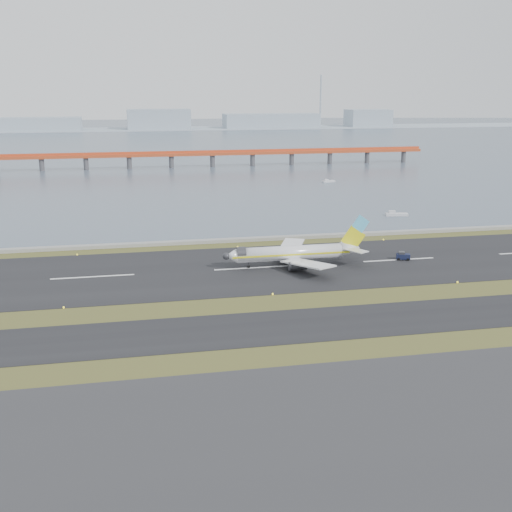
# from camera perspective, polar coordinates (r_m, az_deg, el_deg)

# --- Properties ---
(ground) EXTENTS (1000.00, 1000.00, 0.00)m
(ground) POSITION_cam_1_polar(r_m,az_deg,el_deg) (136.54, 2.20, -4.45)
(ground) COLOR #314117
(ground) RESTS_ON ground
(apron_strip) EXTENTS (1000.00, 50.00, 0.10)m
(apron_strip) POSITION_cam_1_polar(r_m,az_deg,el_deg) (88.83, 11.01, -15.81)
(apron_strip) COLOR #2E2F31
(apron_strip) RESTS_ON ground
(taxiway_strip) EXTENTS (1000.00, 18.00, 0.10)m
(taxiway_strip) POSITION_cam_1_polar(r_m,az_deg,el_deg) (125.61, 3.51, -6.18)
(taxiway_strip) COLOR black
(taxiway_strip) RESTS_ON ground
(runway_strip) EXTENTS (1000.00, 45.00, 0.10)m
(runway_strip) POSITION_cam_1_polar(r_m,az_deg,el_deg) (164.47, -0.28, -1.08)
(runway_strip) COLOR black
(runway_strip) RESTS_ON ground
(seawall) EXTENTS (1000.00, 2.50, 1.00)m
(seawall) POSITION_cam_1_polar(r_m,az_deg,el_deg) (192.93, -2.04, 1.42)
(seawall) COLOR #989792
(seawall) RESTS_ON ground
(bay_water) EXTENTS (1400.00, 800.00, 1.30)m
(bay_water) POSITION_cam_1_polar(r_m,az_deg,el_deg) (587.72, -8.70, 10.16)
(bay_water) COLOR #4B596B
(bay_water) RESTS_ON ground
(red_pier) EXTENTS (260.00, 5.00, 10.20)m
(red_pier) POSITION_cam_1_polar(r_m,az_deg,el_deg) (380.50, -3.90, 9.01)
(red_pier) COLOR #C24721
(red_pier) RESTS_ON ground
(far_shoreline) EXTENTS (1400.00, 80.00, 60.50)m
(far_shoreline) POSITION_cam_1_polar(r_m,az_deg,el_deg) (747.53, -8.35, 11.57)
(far_shoreline) COLOR #9AA9B6
(far_shoreline) RESTS_ON ground
(airliner) EXTENTS (38.52, 32.89, 12.80)m
(airliner) POSITION_cam_1_polar(r_m,az_deg,el_deg) (166.26, 3.57, 0.28)
(airliner) COLOR white
(airliner) RESTS_ON ground
(pushback_tug) EXTENTS (4.04, 3.07, 2.29)m
(pushback_tug) POSITION_cam_1_polar(r_m,az_deg,el_deg) (176.55, 12.92, 0.00)
(pushback_tug) COLOR #121732
(pushback_tug) RESTS_ON ground
(workboat_near) EXTENTS (8.26, 4.14, 1.92)m
(workboat_near) POSITION_cam_1_polar(r_m,az_deg,el_deg) (237.89, 12.33, 3.66)
(workboat_near) COLOR silver
(workboat_near) RESTS_ON ground
(workboat_far) EXTENTS (6.85, 3.73, 1.59)m
(workboat_far) POSITION_cam_1_polar(r_m,az_deg,el_deg) (318.90, 6.43, 6.62)
(workboat_far) COLOR silver
(workboat_far) RESTS_ON ground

